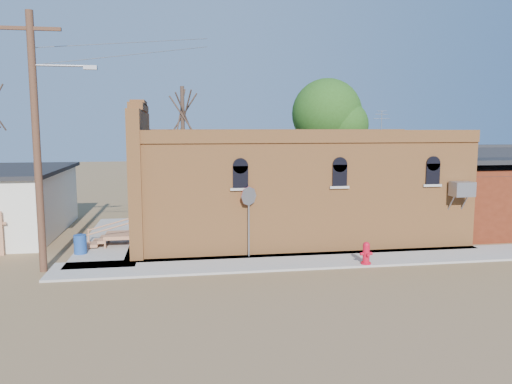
{
  "coord_description": "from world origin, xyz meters",
  "views": [
    {
      "loc": [
        -3.47,
        -17.08,
        5.11
      ],
      "look_at": [
        -0.15,
        3.46,
        2.4
      ],
      "focal_mm": 35.0,
      "sensor_mm": 36.0,
      "label": 1
    }
  ],
  "objects": [
    {
      "name": "ground",
      "position": [
        0.0,
        0.0,
        0.0
      ],
      "size": [
        120.0,
        120.0,
        0.0
      ],
      "primitive_type": "plane",
      "color": "olive",
      "rests_on": "ground"
    },
    {
      "name": "sidewalk_south",
      "position": [
        1.5,
        0.9,
        0.04
      ],
      "size": [
        19.0,
        2.2,
        0.08
      ],
      "primitive_type": "cube",
      "color": "#9E9991",
      "rests_on": "ground"
    },
    {
      "name": "sidewalk_west",
      "position": [
        -6.3,
        6.0,
        0.04
      ],
      "size": [
        2.6,
        10.0,
        0.08
      ],
      "primitive_type": "cube",
      "color": "#9E9991",
      "rests_on": "ground"
    },
    {
      "name": "brick_bar",
      "position": [
        1.64,
        5.49,
        2.34
      ],
      "size": [
        16.4,
        7.97,
        6.3
      ],
      "color": "#C5773C",
      "rests_on": "ground"
    },
    {
      "name": "red_shed",
      "position": [
        11.5,
        5.5,
        2.27
      ],
      "size": [
        5.4,
        6.4,
        4.3
      ],
      "color": "#501C0D",
      "rests_on": "ground"
    },
    {
      "name": "utility_pole",
      "position": [
        -8.14,
        1.2,
        4.77
      ],
      "size": [
        3.12,
        0.26,
        9.0
      ],
      "color": "#44281B",
      "rests_on": "ground"
    },
    {
      "name": "tree_bare_near",
      "position": [
        -3.0,
        13.0,
        5.96
      ],
      "size": [
        2.8,
        2.8,
        7.65
      ],
      "color": "#483429",
      "rests_on": "ground"
    },
    {
      "name": "tree_leafy",
      "position": [
        6.0,
        13.5,
        5.93
      ],
      "size": [
        4.4,
        4.4,
        8.15
      ],
      "color": "#483429",
      "rests_on": "ground"
    },
    {
      "name": "fire_hydrant",
      "position": [
        3.42,
        -0.0,
        0.49
      ],
      "size": [
        0.46,
        0.43,
        0.84
      ],
      "rotation": [
        0.0,
        0.0,
        0.06
      ],
      "color": "red",
      "rests_on": "sidewalk_south"
    },
    {
      "name": "stop_sign",
      "position": [
        -0.7,
        1.8,
        2.2
      ],
      "size": [
        0.66,
        0.47,
        2.76
      ],
      "rotation": [
        0.0,
        0.0,
        0.16
      ],
      "color": "gray",
      "rests_on": "sidewalk_south"
    },
    {
      "name": "trash_barrel",
      "position": [
        -7.3,
        3.29,
        0.46
      ],
      "size": [
        0.52,
        0.52,
        0.76
      ],
      "primitive_type": "cylinder",
      "rotation": [
        0.0,
        0.0,
        -0.05
      ],
      "color": "navy",
      "rests_on": "sidewalk_west"
    }
  ]
}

